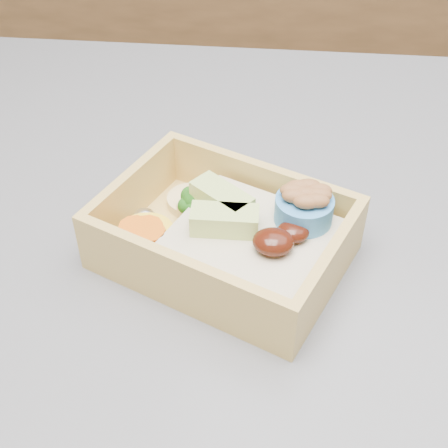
{
  "coord_description": "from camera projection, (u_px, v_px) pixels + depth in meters",
  "views": [
    {
      "loc": [
        -0.03,
        -0.37,
        1.26
      ],
      "look_at": [
        -0.06,
        -0.03,
        0.95
      ],
      "focal_mm": 50.0,
      "sensor_mm": 36.0,
      "label": 1
    }
  ],
  "objects": [
    {
      "name": "bento_box",
      "position": [
        232.0,
        236.0,
        0.46
      ],
      "size": [
        0.21,
        0.19,
        0.06
      ],
      "rotation": [
        0.0,
        0.0,
        -0.42
      ],
      "color": "tan",
      "rests_on": "island"
    }
  ]
}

